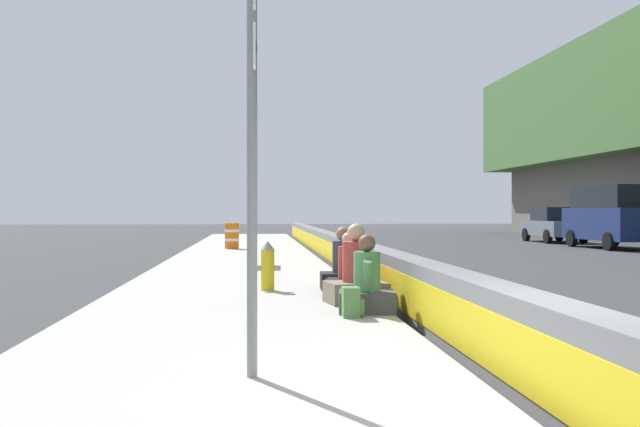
{
  "coord_description": "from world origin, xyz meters",
  "views": [
    {
      "loc": [
        -5.85,
        2.34,
        1.57
      ],
      "look_at": [
        10.42,
        0.95,
        1.49
      ],
      "focal_mm": 42.87,
      "sensor_mm": 36.0,
      "label": 1
    }
  ],
  "objects_px": {
    "seated_person_rear": "(349,276)",
    "backpack": "(352,302)",
    "fire_hydrant": "(268,265)",
    "seated_person_foreground": "(367,288)",
    "seated_person_far": "(343,270)",
    "parked_car_midline": "(612,215)",
    "seated_person_middle": "(356,278)",
    "parked_car_far": "(554,225)",
    "route_sign_post": "(253,135)",
    "construction_barrel": "(232,236)"
  },
  "relations": [
    {
      "from": "seated_person_foreground",
      "to": "seated_person_middle",
      "type": "xyz_separation_m",
      "value": [
        1.04,
        0.01,
        0.04
      ]
    },
    {
      "from": "fire_hydrant",
      "to": "seated_person_foreground",
      "type": "relative_size",
      "value": 0.81
    },
    {
      "from": "route_sign_post",
      "to": "seated_person_far",
      "type": "height_order",
      "value": "route_sign_post"
    },
    {
      "from": "fire_hydrant",
      "to": "parked_car_far",
      "type": "relative_size",
      "value": 0.2
    },
    {
      "from": "seated_person_middle",
      "to": "parked_car_midline",
      "type": "distance_m",
      "value": 22.48
    },
    {
      "from": "parked_car_far",
      "to": "seated_person_rear",
      "type": "bearing_deg",
      "value": 151.12
    },
    {
      "from": "route_sign_post",
      "to": "parked_car_midline",
      "type": "xyz_separation_m",
      "value": [
        23.4,
        -14.52,
        -0.86
      ]
    },
    {
      "from": "seated_person_far",
      "to": "parked_car_midline",
      "type": "bearing_deg",
      "value": -38.44
    },
    {
      "from": "seated_person_rear",
      "to": "construction_barrel",
      "type": "xyz_separation_m",
      "value": [
        15.84,
        2.4,
        0.15
      ]
    },
    {
      "from": "construction_barrel",
      "to": "parked_car_far",
      "type": "distance_m",
      "value": 17.21
    },
    {
      "from": "seated_person_rear",
      "to": "parked_car_midline",
      "type": "distance_m",
      "value": 21.72
    },
    {
      "from": "route_sign_post",
      "to": "seated_person_middle",
      "type": "bearing_deg",
      "value": -17.21
    },
    {
      "from": "seated_person_middle",
      "to": "seated_person_rear",
      "type": "relative_size",
      "value": 1.15
    },
    {
      "from": "fire_hydrant",
      "to": "seated_person_middle",
      "type": "bearing_deg",
      "value": -146.51
    },
    {
      "from": "seated_person_far",
      "to": "route_sign_post",
      "type": "bearing_deg",
      "value": 167.32
    },
    {
      "from": "route_sign_post",
      "to": "seated_person_far",
      "type": "relative_size",
      "value": 3.21
    },
    {
      "from": "fire_hydrant",
      "to": "parked_car_midline",
      "type": "bearing_deg",
      "value": -41.11
    },
    {
      "from": "backpack",
      "to": "construction_barrel",
      "type": "relative_size",
      "value": 0.42
    },
    {
      "from": "seated_person_foreground",
      "to": "construction_barrel",
      "type": "relative_size",
      "value": 1.15
    },
    {
      "from": "construction_barrel",
      "to": "parked_car_midline",
      "type": "relative_size",
      "value": 0.18
    },
    {
      "from": "fire_hydrant",
      "to": "route_sign_post",
      "type": "bearing_deg",
      "value": 178.0
    },
    {
      "from": "route_sign_post",
      "to": "seated_person_middle",
      "type": "height_order",
      "value": "route_sign_post"
    },
    {
      "from": "seated_person_middle",
      "to": "construction_barrel",
      "type": "height_order",
      "value": "seated_person_middle"
    },
    {
      "from": "seated_person_middle",
      "to": "backpack",
      "type": "relative_size",
      "value": 3.05
    },
    {
      "from": "route_sign_post",
      "to": "seated_person_rear",
      "type": "distance_m",
      "value": 6.43
    },
    {
      "from": "fire_hydrant",
      "to": "backpack",
      "type": "relative_size",
      "value": 2.2
    },
    {
      "from": "fire_hydrant",
      "to": "seated_person_rear",
      "type": "height_order",
      "value": "seated_person_rear"
    },
    {
      "from": "seated_person_middle",
      "to": "seated_person_rear",
      "type": "distance_m",
      "value": 0.94
    },
    {
      "from": "construction_barrel",
      "to": "route_sign_post",
      "type": "bearing_deg",
      "value": -177.83
    },
    {
      "from": "seated_person_foreground",
      "to": "seated_person_far",
      "type": "relative_size",
      "value": 0.97
    },
    {
      "from": "seated_person_middle",
      "to": "construction_barrel",
      "type": "relative_size",
      "value": 1.28
    },
    {
      "from": "backpack",
      "to": "seated_person_rear",
      "type": "bearing_deg",
      "value": -6.22
    },
    {
      "from": "parked_car_far",
      "to": "fire_hydrant",
      "type": "bearing_deg",
      "value": 147.53
    },
    {
      "from": "seated_person_rear",
      "to": "construction_barrel",
      "type": "distance_m",
      "value": 16.02
    },
    {
      "from": "fire_hydrant",
      "to": "backpack",
      "type": "height_order",
      "value": "fire_hydrant"
    },
    {
      "from": "seated_person_foreground",
      "to": "seated_person_middle",
      "type": "relative_size",
      "value": 0.89
    },
    {
      "from": "seated_person_far",
      "to": "parked_car_midline",
      "type": "relative_size",
      "value": 0.22
    },
    {
      "from": "seated_person_middle",
      "to": "parked_car_far",
      "type": "xyz_separation_m",
      "value": [
        24.48,
        -12.99,
        0.34
      ]
    },
    {
      "from": "seated_person_middle",
      "to": "route_sign_post",
      "type": "bearing_deg",
      "value": 162.79
    },
    {
      "from": "backpack",
      "to": "parked_car_midline",
      "type": "height_order",
      "value": "parked_car_midline"
    },
    {
      "from": "seated_person_rear",
      "to": "seated_person_far",
      "type": "relative_size",
      "value": 0.95
    },
    {
      "from": "seated_person_rear",
      "to": "parked_car_far",
      "type": "xyz_separation_m",
      "value": [
        23.55,
        -12.99,
        0.39
      ]
    },
    {
      "from": "route_sign_post",
      "to": "seated_person_rear",
      "type": "xyz_separation_m",
      "value": [
        5.98,
        -1.57,
        -1.74
      ]
    },
    {
      "from": "seated_person_middle",
      "to": "backpack",
      "type": "distance_m",
      "value": 1.53
    },
    {
      "from": "fire_hydrant",
      "to": "seated_person_foreground",
      "type": "xyz_separation_m",
      "value": [
        -3.03,
        -1.33,
        -0.11
      ]
    },
    {
      "from": "seated_person_far",
      "to": "construction_barrel",
      "type": "distance_m",
      "value": 14.9
    },
    {
      "from": "fire_hydrant",
      "to": "seated_person_far",
      "type": "xyz_separation_m",
      "value": [
        0.09,
        -1.36,
        -0.1
      ]
    },
    {
      "from": "seated_person_foreground",
      "to": "construction_barrel",
      "type": "bearing_deg",
      "value": 7.68
    },
    {
      "from": "seated_person_middle",
      "to": "seated_person_rear",
      "type": "bearing_deg",
      "value": -0.42
    },
    {
      "from": "seated_person_rear",
      "to": "backpack",
      "type": "relative_size",
      "value": 2.66
    }
  ]
}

